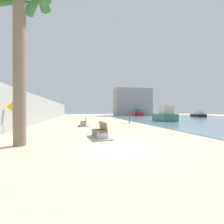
{
  "coord_description": "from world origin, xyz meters",
  "views": [
    {
      "loc": [
        -1.72,
        -7.16,
        1.64
      ],
      "look_at": [
        2.45,
        14.77,
        1.48
      ],
      "focal_mm": 26.43,
      "sensor_mm": 36.0,
      "label": 1
    }
  ],
  "objects_px": {
    "bench_near": "(100,134)",
    "person_walking": "(129,116)",
    "palm_tree": "(19,18)",
    "pedestrian_sign": "(13,113)",
    "boat_distant": "(137,113)",
    "boat_mid_bay": "(198,114)",
    "bench_far": "(84,124)",
    "boat_far_right": "(165,116)"
  },
  "relations": [
    {
      "from": "bench_near",
      "to": "person_walking",
      "type": "distance_m",
      "value": 12.73
    },
    {
      "from": "palm_tree",
      "to": "pedestrian_sign",
      "type": "relative_size",
      "value": 3.43
    },
    {
      "from": "bench_near",
      "to": "boat_distant",
      "type": "distance_m",
      "value": 44.3
    },
    {
      "from": "palm_tree",
      "to": "bench_near",
      "type": "relative_size",
      "value": 3.64
    },
    {
      "from": "boat_mid_bay",
      "to": "pedestrian_sign",
      "type": "bearing_deg",
      "value": -144.79
    },
    {
      "from": "bench_near",
      "to": "bench_far",
      "type": "bearing_deg",
      "value": 95.66
    },
    {
      "from": "boat_far_right",
      "to": "bench_far",
      "type": "bearing_deg",
      "value": -154.22
    },
    {
      "from": "bench_near",
      "to": "boat_mid_bay",
      "type": "xyz_separation_m",
      "value": [
        28.94,
        27.98,
        0.49
      ]
    },
    {
      "from": "boat_mid_bay",
      "to": "boat_far_right",
      "type": "distance_m",
      "value": 21.72
    },
    {
      "from": "boat_distant",
      "to": "bench_far",
      "type": "bearing_deg",
      "value": -118.3
    },
    {
      "from": "pedestrian_sign",
      "to": "bench_far",
      "type": "bearing_deg",
      "value": 43.01
    },
    {
      "from": "boat_far_right",
      "to": "pedestrian_sign",
      "type": "relative_size",
      "value": 2.15
    },
    {
      "from": "boat_far_right",
      "to": "boat_mid_bay",
      "type": "bearing_deg",
      "value": 38.85
    },
    {
      "from": "boat_distant",
      "to": "pedestrian_sign",
      "type": "height_order",
      "value": "boat_distant"
    },
    {
      "from": "person_walking",
      "to": "boat_distant",
      "type": "xyz_separation_m",
      "value": [
        11.53,
        29.43,
        -0.14
      ]
    },
    {
      "from": "palm_tree",
      "to": "bench_far",
      "type": "relative_size",
      "value": 3.77
    },
    {
      "from": "palm_tree",
      "to": "bench_far",
      "type": "height_order",
      "value": "palm_tree"
    },
    {
      "from": "bench_near",
      "to": "boat_mid_bay",
      "type": "bearing_deg",
      "value": 44.03
    },
    {
      "from": "bench_near",
      "to": "palm_tree",
      "type": "bearing_deg",
      "value": -160.11
    },
    {
      "from": "boat_distant",
      "to": "boat_mid_bay",
      "type": "bearing_deg",
      "value": -47.03
    },
    {
      "from": "boat_distant",
      "to": "pedestrian_sign",
      "type": "distance_m",
      "value": 44.0
    },
    {
      "from": "boat_distant",
      "to": "pedestrian_sign",
      "type": "relative_size",
      "value": 2.67
    },
    {
      "from": "palm_tree",
      "to": "bench_near",
      "type": "height_order",
      "value": "palm_tree"
    },
    {
      "from": "bench_near",
      "to": "boat_far_right",
      "type": "height_order",
      "value": "boat_far_right"
    },
    {
      "from": "bench_near",
      "to": "pedestrian_sign",
      "type": "distance_m",
      "value": 6.95
    },
    {
      "from": "pedestrian_sign",
      "to": "bench_near",
      "type": "bearing_deg",
      "value": -29.33
    },
    {
      "from": "palm_tree",
      "to": "boat_mid_bay",
      "type": "distance_m",
      "value": 44.41
    },
    {
      "from": "boat_far_right",
      "to": "pedestrian_sign",
      "type": "height_order",
      "value": "pedestrian_sign"
    },
    {
      "from": "boat_far_right",
      "to": "pedestrian_sign",
      "type": "distance_m",
      "value": 21.1
    },
    {
      "from": "bench_near",
      "to": "boat_far_right",
      "type": "xyz_separation_m",
      "value": [
        12.03,
        14.36,
        0.65
      ]
    },
    {
      "from": "bench_far",
      "to": "boat_mid_bay",
      "type": "xyz_separation_m",
      "value": [
        29.75,
        19.82,
        0.49
      ]
    },
    {
      "from": "palm_tree",
      "to": "boat_far_right",
      "type": "distance_m",
      "value": 23.0
    },
    {
      "from": "boat_distant",
      "to": "boat_far_right",
      "type": "height_order",
      "value": "boat_distant"
    },
    {
      "from": "person_walking",
      "to": "boat_far_right",
      "type": "bearing_deg",
      "value": 22.84
    },
    {
      "from": "boat_far_right",
      "to": "pedestrian_sign",
      "type": "xyz_separation_m",
      "value": [
        -17.99,
        -11.01,
        0.59
      ]
    },
    {
      "from": "palm_tree",
      "to": "bench_near",
      "type": "distance_m",
      "value": 7.09
    },
    {
      "from": "bench_far",
      "to": "boat_mid_bay",
      "type": "relative_size",
      "value": 0.41
    },
    {
      "from": "bench_near",
      "to": "boat_distant",
      "type": "relative_size",
      "value": 0.35
    },
    {
      "from": "boat_distant",
      "to": "person_walking",
      "type": "bearing_deg",
      "value": -111.39
    },
    {
      "from": "palm_tree",
      "to": "person_walking",
      "type": "distance_m",
      "value": 16.69
    },
    {
      "from": "bench_near",
      "to": "boat_distant",
      "type": "height_order",
      "value": "boat_distant"
    },
    {
      "from": "boat_distant",
      "to": "boat_far_right",
      "type": "bearing_deg",
      "value": -100.28
    }
  ]
}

